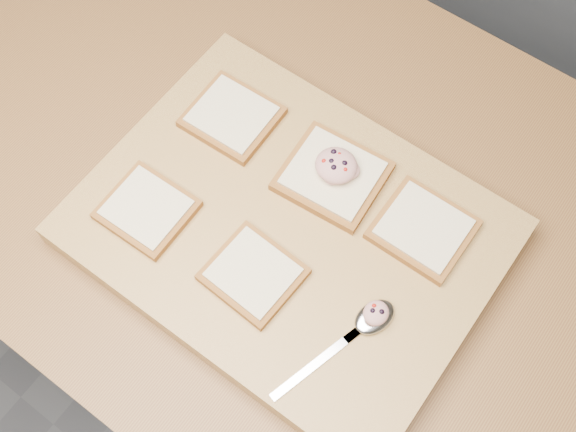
% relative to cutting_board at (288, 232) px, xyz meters
% --- Properties ---
extents(ground, '(4.00, 4.00, 0.00)m').
position_rel_cutting_board_xyz_m(ground, '(0.04, 0.07, -0.92)').
color(ground, '#515459').
rests_on(ground, ground).
extents(island_counter, '(2.00, 0.80, 0.90)m').
position_rel_cutting_board_xyz_m(island_counter, '(0.04, 0.07, -0.47)').
color(island_counter, slate).
rests_on(island_counter, ground).
extents(cutting_board, '(0.53, 0.40, 0.04)m').
position_rel_cutting_board_xyz_m(cutting_board, '(0.00, 0.00, 0.00)').
color(cutting_board, tan).
rests_on(cutting_board, island_counter).
extents(bread_far_left, '(0.12, 0.11, 0.02)m').
position_rel_cutting_board_xyz_m(bread_far_left, '(-0.16, 0.09, 0.03)').
color(bread_far_left, brown).
rests_on(bread_far_left, cutting_board).
extents(bread_far_center, '(0.14, 0.13, 0.02)m').
position_rel_cutting_board_xyz_m(bread_far_center, '(0.01, 0.09, 0.03)').
color(bread_far_center, brown).
rests_on(bread_far_center, cutting_board).
extents(bread_far_right, '(0.12, 0.11, 0.02)m').
position_rel_cutting_board_xyz_m(bread_far_right, '(0.15, 0.10, 0.03)').
color(bread_far_right, brown).
rests_on(bread_far_right, cutting_board).
extents(bread_near_left, '(0.11, 0.10, 0.02)m').
position_rel_cutting_board_xyz_m(bread_near_left, '(-0.16, -0.09, 0.03)').
color(bread_near_left, brown).
rests_on(bread_near_left, cutting_board).
extents(bread_near_center, '(0.11, 0.11, 0.02)m').
position_rel_cutting_board_xyz_m(bread_near_center, '(0.01, -0.08, 0.03)').
color(bread_near_center, brown).
rests_on(bread_near_center, cutting_board).
extents(tuna_salad_dollop, '(0.06, 0.05, 0.03)m').
position_rel_cutting_board_xyz_m(tuna_salad_dollop, '(0.01, 0.10, 0.05)').
color(tuna_salad_dollop, '#D69589').
rests_on(tuna_salad_dollop, bread_far_center).
extents(spoon, '(0.07, 0.19, 0.01)m').
position_rel_cutting_board_xyz_m(spoon, '(0.16, -0.05, 0.03)').
color(spoon, silver).
rests_on(spoon, cutting_board).
extents(spoon_salad, '(0.03, 0.03, 0.02)m').
position_rel_cutting_board_xyz_m(spoon_salad, '(0.16, -0.04, 0.04)').
color(spoon_salad, '#D69589').
rests_on(spoon_salad, spoon).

